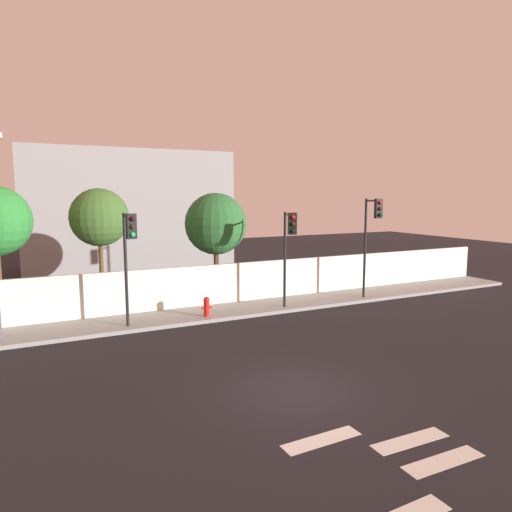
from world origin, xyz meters
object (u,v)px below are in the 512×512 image
at_px(traffic_light_right, 289,239).
at_px(fire_hydrant, 207,306).
at_px(traffic_light_center, 372,227).
at_px(roadside_tree_midright, 216,224).
at_px(roadside_tree_midleft, 99,218).
at_px(traffic_light_left, 129,245).

xyz_separation_m(traffic_light_right, fire_hydrant, (-3.54, 0.57, -2.65)).
height_order(traffic_light_right, fire_hydrant, traffic_light_right).
relative_size(traffic_light_center, traffic_light_right, 1.13).
xyz_separation_m(traffic_light_right, roadside_tree_midright, (-2.01, 3.35, 0.49)).
xyz_separation_m(roadside_tree_midleft, roadside_tree_midright, (5.20, 0.00, -0.41)).
distance_m(traffic_light_center, fire_hydrant, 8.65).
bearing_deg(roadside_tree_midright, traffic_light_right, -59.11).
xyz_separation_m(traffic_light_left, roadside_tree_midright, (4.66, 3.24, 0.45)).
relative_size(traffic_light_left, roadside_tree_midright, 0.83).
relative_size(fire_hydrant, roadside_tree_midright, 0.16).
bearing_deg(traffic_light_left, roadside_tree_midleft, 99.54).
bearing_deg(roadside_tree_midleft, traffic_light_right, -24.94).
distance_m(traffic_light_right, roadside_tree_midright, 3.94).
distance_m(traffic_light_center, roadside_tree_midleft, 12.22).
bearing_deg(roadside_tree_midleft, roadside_tree_midright, 0.00).
xyz_separation_m(traffic_light_left, traffic_light_right, (6.67, -0.12, -0.04)).
relative_size(traffic_light_center, fire_hydrant, 5.86).
bearing_deg(roadside_tree_midleft, traffic_light_center, -15.66).
bearing_deg(roadside_tree_midleft, traffic_light_left, -80.46).
bearing_deg(roadside_tree_midright, traffic_light_left, -145.21).
bearing_deg(fire_hydrant, roadside_tree_midleft, 142.83).
xyz_separation_m(traffic_light_left, roadside_tree_midleft, (-0.54, 3.24, 0.86)).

